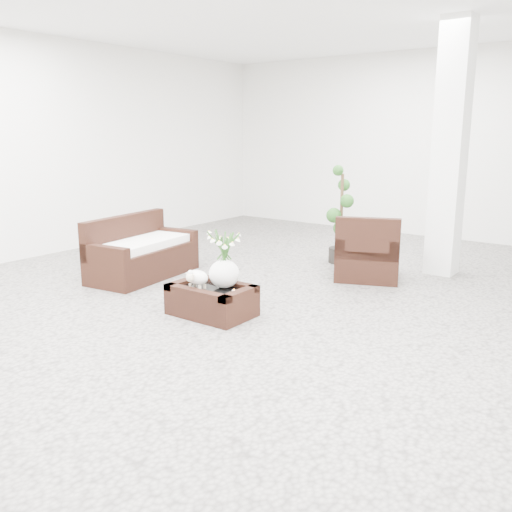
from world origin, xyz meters
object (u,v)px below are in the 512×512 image
Objects in this scene: coffee_table at (212,301)px; armchair at (368,246)px; topiary at (341,216)px; loveseat at (143,247)px.

armchair is (0.71, 2.50, 0.29)m from coffee_table.
armchair is at bearing -38.73° from topiary.
coffee_table is at bearing 52.56° from armchair.
coffee_table is 3.16m from topiary.
loveseat is at bearing 13.42° from armchair.
topiary is at bearing -60.34° from armchair.
loveseat reaches higher than coffee_table.
armchair reaches higher than coffee_table.
coffee_table is at bearing -89.27° from topiary.
loveseat is at bearing -127.22° from topiary.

